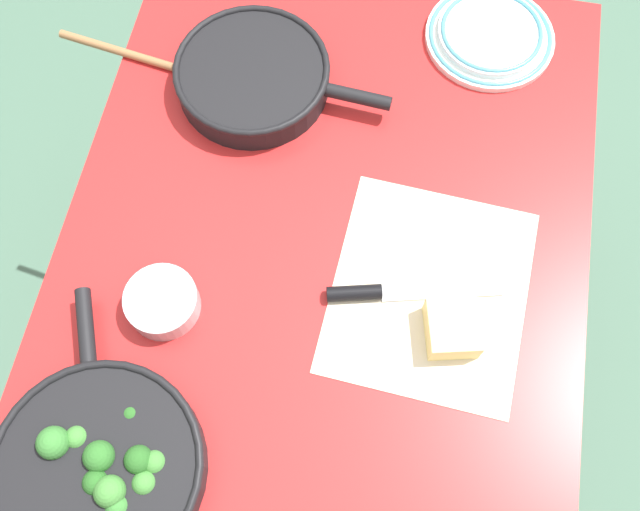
# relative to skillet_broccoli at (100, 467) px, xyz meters

# --- Properties ---
(ground_plane) EXTENTS (14.00, 14.00, 0.00)m
(ground_plane) POSITION_rel_skillet_broccoli_xyz_m (-0.37, 0.24, -0.78)
(ground_plane) COLOR #476B56
(dining_table_red) EXTENTS (1.21, 0.84, 0.75)m
(dining_table_red) POSITION_rel_skillet_broccoli_xyz_m (-0.37, 0.24, -0.12)
(dining_table_red) COLOR red
(dining_table_red) RESTS_ON ground_plane
(skillet_broccoli) EXTENTS (0.40, 0.30, 0.07)m
(skillet_broccoli) POSITION_rel_skillet_broccoli_xyz_m (0.00, 0.00, 0.00)
(skillet_broccoli) COLOR black
(skillet_broccoli) RESTS_ON dining_table_red
(skillet_eggs) EXTENTS (0.27, 0.38, 0.06)m
(skillet_eggs) POSITION_rel_skillet_broccoli_xyz_m (-0.68, 0.07, -0.00)
(skillet_eggs) COLOR black
(skillet_eggs) RESTS_ON dining_table_red
(wooden_spoon) EXTENTS (0.09, 0.37, 0.02)m
(wooden_spoon) POSITION_rel_skillet_broccoli_xyz_m (-0.68, -0.08, -0.02)
(wooden_spoon) COLOR #996B42
(wooden_spoon) RESTS_ON dining_table_red
(parchment_sheet) EXTENTS (0.36, 0.32, 0.00)m
(parchment_sheet) POSITION_rel_skillet_broccoli_xyz_m (-0.35, 0.42, -0.03)
(parchment_sheet) COLOR beige
(parchment_sheet) RESTS_ON dining_table_red
(grater_knife) EXTENTS (0.09, 0.27, 0.02)m
(grater_knife) POSITION_rel_skillet_broccoli_xyz_m (-0.33, 0.36, -0.02)
(grater_knife) COLOR silver
(grater_knife) RESTS_ON dining_table_red
(cheese_block) EXTENTS (0.10, 0.09, 0.05)m
(cheese_block) POSITION_rel_skillet_broccoli_xyz_m (-0.29, 0.46, -0.01)
(cheese_block) COLOR #EFD67A
(cheese_block) RESTS_ON dining_table_red
(dinner_plate_stack) EXTENTS (0.23, 0.23, 0.03)m
(dinner_plate_stack) POSITION_rel_skillet_broccoli_xyz_m (-0.85, 0.46, -0.02)
(dinner_plate_stack) COLOR white
(dinner_plate_stack) RESTS_ON dining_table_red
(prep_bowl_steel) EXTENTS (0.11, 0.11, 0.04)m
(prep_bowl_steel) POSITION_rel_skillet_broccoli_xyz_m (-0.25, 0.02, -0.01)
(prep_bowl_steel) COLOR #B7B7BC
(prep_bowl_steel) RESTS_ON dining_table_red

